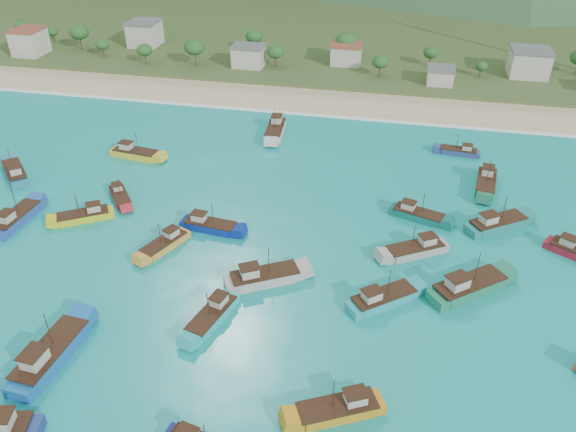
% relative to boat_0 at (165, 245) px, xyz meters
% --- Properties ---
extents(ground, '(600.00, 600.00, 0.00)m').
position_rel_boat_0_xyz_m(ground, '(18.68, -8.83, -0.62)').
color(ground, '#0C8E84').
rests_on(ground, ground).
extents(beach, '(400.00, 18.00, 1.20)m').
position_rel_boat_0_xyz_m(beach, '(18.68, 70.17, -0.62)').
color(beach, beige).
rests_on(beach, ground).
extents(land, '(400.00, 110.00, 2.40)m').
position_rel_boat_0_xyz_m(land, '(18.68, 131.17, -0.62)').
color(land, '#385123').
rests_on(land, ground).
extents(surf_line, '(400.00, 2.50, 0.08)m').
position_rel_boat_0_xyz_m(surf_line, '(18.68, 60.67, -0.62)').
color(surf_line, white).
rests_on(surf_line, ground).
extents(village, '(212.06, 26.32, 7.38)m').
position_rel_boat_0_xyz_m(village, '(16.99, 94.24, 4.15)').
color(village, beige).
rests_on(village, ground).
extents(vegetation, '(279.40, 25.19, 8.96)m').
position_rel_boat_0_xyz_m(vegetation, '(22.20, 95.08, 4.57)').
color(vegetation, '#235623').
rests_on(vegetation, ground).
extents(boat_0, '(6.31, 9.76, 5.57)m').
position_rel_boat_0_xyz_m(boat_0, '(0.00, 0.00, 0.00)').
color(boat_0, gold).
rests_on(boat_0, ground).
extents(boat_1, '(8.73, 3.31, 5.04)m').
position_rel_boat_0_xyz_m(boat_1, '(49.35, 45.51, -0.10)').
color(boat_1, navy).
rests_on(boat_1, ground).
extents(boat_3, '(12.31, 10.90, 7.53)m').
position_rel_boat_0_xyz_m(boat_3, '(48.59, -1.40, 0.36)').
color(boat_3, '#197654').
rests_on(boat_3, ground).
extents(boat_5, '(11.76, 8.68, 6.84)m').
position_rel_boat_0_xyz_m(boat_5, '(18.21, -5.28, 0.23)').
color(boat_5, '#AFA79E').
rests_on(boat_5, ground).
extents(boat_9, '(9.91, 7.69, 5.83)m').
position_rel_boat_0_xyz_m(boat_9, '(-17.31, 5.01, 0.05)').
color(boat_9, gold).
rests_on(boat_9, ground).
extents(boat_10, '(11.31, 9.20, 6.73)m').
position_rel_boat_0_xyz_m(boat_10, '(54.50, 17.33, 0.21)').
color(boat_10, '#1C7972').
rests_on(boat_10, ground).
extents(boat_11, '(4.54, 12.25, 7.09)m').
position_rel_boat_0_xyz_m(boat_11, '(7.94, 47.51, 0.28)').
color(boat_11, beige).
rests_on(boat_11, ground).
extents(boat_12, '(7.37, 8.33, 5.10)m').
position_rel_boat_0_xyz_m(boat_12, '(-14.26, 12.80, -0.09)').
color(boat_12, '#AD242C').
rests_on(boat_12, ground).
extents(boat_13, '(5.52, 10.48, 5.94)m').
position_rel_boat_0_xyz_m(boat_13, '(13.18, -14.77, 0.07)').
color(boat_13, '#20A8B0').
rests_on(boat_13, ground).
extents(boat_14, '(10.08, 10.31, 6.58)m').
position_rel_boat_0_xyz_m(boat_14, '(-38.98, 16.55, 0.18)').
color(boat_14, teal).
rests_on(boat_14, ground).
extents(boat_17, '(10.37, 4.13, 5.96)m').
position_rel_boat_0_xyz_m(boat_17, '(5.53, 6.66, 0.07)').
color(boat_17, navy).
rests_on(boat_17, ground).
extents(boat_19, '(10.26, 5.85, 5.82)m').
position_rel_boat_0_xyz_m(boat_19, '(40.89, 17.73, 0.05)').
color(boat_19, '#0E625A').
rests_on(boat_19, ground).
extents(boat_20, '(10.42, 9.20, 6.37)m').
position_rel_boat_0_xyz_m(boat_20, '(36.31, -6.43, 0.15)').
color(boat_20, teal).
rests_on(boat_20, ground).
extents(boat_21, '(10.67, 8.13, 6.25)m').
position_rel_boat_0_xyz_m(boat_21, '(40.86, 6.88, 0.12)').
color(boat_21, '#AAA39B').
rests_on(boat_21, ground).
extents(boat_23, '(3.75, 11.16, 6.52)m').
position_rel_boat_0_xyz_m(boat_23, '(-28.67, 1.68, 0.17)').
color(boat_23, '#254CA4').
rests_on(boat_23, ground).
extents(boat_24, '(11.10, 4.50, 6.38)m').
position_rel_boat_0_xyz_m(boat_24, '(-18.96, 29.68, 0.15)').
color(boat_24, yellow).
rests_on(boat_24, ground).
extents(boat_26, '(4.91, 13.35, 7.73)m').
position_rel_boat_0_xyz_m(boat_26, '(-4.85, -26.36, 0.39)').
color(boat_26, '#165DAD').
rests_on(boat_26, ground).
extents(boat_30, '(10.82, 7.49, 6.23)m').
position_rel_boat_0_xyz_m(boat_30, '(32.65, -26.79, 0.12)').
color(boat_30, '#C38419').
rests_on(boat_30, ground).
extents(boat_31, '(4.86, 11.72, 6.72)m').
position_rel_boat_0_xyz_m(boat_31, '(53.84, 31.88, 0.21)').
color(boat_31, '#196849').
rests_on(boat_31, ground).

